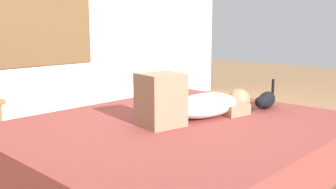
% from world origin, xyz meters
% --- Properties ---
extents(ground_plane, '(16.00, 16.00, 0.00)m').
position_xyz_m(ground_plane, '(0.00, 0.00, 0.00)').
color(ground_plane, olive).
extents(bed, '(2.23, 1.85, 0.44)m').
position_xyz_m(bed, '(-0.04, 0.13, 0.22)').
color(bed, brown).
rests_on(bed, ground).
extents(person_lying, '(0.94, 0.40, 0.34)m').
position_xyz_m(person_lying, '(0.09, 0.11, 0.56)').
color(person_lying, silver).
rests_on(person_lying, bed).
extents(cat, '(0.35, 0.16, 0.21)m').
position_xyz_m(cat, '(0.73, -0.07, 0.51)').
color(cat, black).
rests_on(cat, bed).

